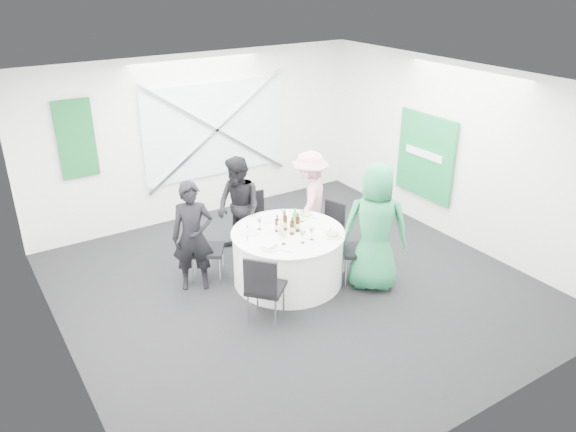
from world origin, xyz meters
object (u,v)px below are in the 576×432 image
chair_back (255,215)px  chair_front_left (264,285)px  person_man_back (239,208)px  green_water_bottle (295,221)px  banquet_table (288,256)px  chair_front_right (367,244)px  person_woman_pink (310,199)px  clear_water_bottle (281,230)px  person_man_back_left (193,237)px  chair_back_right (331,225)px  chair_back_left (200,243)px  person_woman_green (375,227)px

chair_back → chair_front_left: size_ratio=0.91×
person_man_back → green_water_bottle: (0.34, -1.02, 0.10)m
banquet_table → chair_front_right: 1.10m
chair_back → person_man_back: (-0.36, -0.14, 0.27)m
chair_front_right → green_water_bottle: (-0.75, 0.66, 0.29)m
chair_front_left → person_woman_pink: person_woman_pink is taller
chair_front_right → person_woman_pink: (-0.00, 1.37, 0.18)m
green_water_bottle → chair_back: bearing=89.0°
clear_water_bottle → person_man_back_left: bearing=146.3°
chair_back_right → person_man_back: person_man_back is taller
chair_back_left → person_man_back: person_man_back is taller
person_man_back → chair_back_left: bearing=-74.4°
chair_front_left → green_water_bottle: 1.27m
person_woman_pink → chair_front_right: bearing=49.6°
person_woman_green → green_water_bottle: size_ratio=6.12×
chair_front_left → green_water_bottle: (0.96, 0.77, 0.31)m
chair_back_left → chair_front_left: chair_back_left is taller
person_man_back → green_water_bottle: bearing=8.3°
chair_back_right → person_man_back: bearing=-140.2°
person_woman_pink → clear_water_bottle: bearing=-1.7°
chair_back → clear_water_bottle: size_ratio=2.90×
banquet_table → chair_back_right: size_ratio=1.91×
person_man_back_left → person_woman_pink: 2.06m
chair_back_left → chair_front_right: chair_front_right is taller
chair_front_right → person_man_back_left: 2.37m
chair_back → green_water_bottle: size_ratio=2.98×
banquet_table → person_woman_pink: person_woman_pink is taller
person_man_back → chair_back: bearing=101.4°
person_man_back_left → person_woman_pink: size_ratio=1.00×
person_man_back → clear_water_bottle: person_man_back is taller
person_woman_pink → chair_back: bearing=-72.0°
person_man_back_left → green_water_bottle: bearing=4.4°
person_man_back → chair_back_right: bearing=49.2°
chair_back_left → green_water_bottle: size_ratio=3.38×
chair_back_left → person_woman_pink: bearing=-53.9°
chair_front_right → person_man_back_left: bearing=-85.3°
chair_back_right → person_woman_pink: 0.51m
chair_front_right → person_man_back: (-1.09, 1.67, 0.19)m
chair_back → person_woman_green: size_ratio=0.49×
chair_back → clear_water_bottle: clear_water_bottle is taller
chair_back → chair_back_right: 1.19m
chair_back_right → person_woman_green: size_ratio=0.46×
chair_back_right → person_man_back: (-1.20, 0.71, 0.30)m
person_man_back → person_woman_green: (1.10, -1.81, 0.12)m
clear_water_bottle → person_woman_pink: bearing=38.9°
chair_back_right → person_man_back_left: person_man_back_left is taller
chair_back_right → chair_back_left: bearing=-118.2°
banquet_table → person_woman_pink: 1.24m
chair_front_left → person_man_back_left: size_ratio=0.62×
chair_back → person_woman_pink: (0.72, -0.44, 0.26)m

